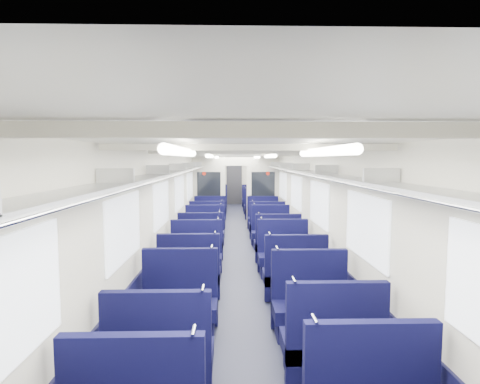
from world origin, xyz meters
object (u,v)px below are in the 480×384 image
(seat_9, at_px, (294,278))
(seat_22, at_px, (214,207))
(seat_12, at_px, (201,244))
(seat_5, at_px, (332,348))
(seat_11, at_px, (283,258))
(seat_6, at_px, (179,306))
(seat_21, at_px, (258,210))
(seat_20, at_px, (213,211))
(seat_24, at_px, (215,204))
(seat_23, at_px, (256,207))
(end_door, at_px, (234,184))
(seat_7, at_px, (311,308))
(bulkhead, at_px, (236,189))
(seat_26, at_px, (216,201))
(seat_10, at_px, (196,259))
(seat_16, at_px, (207,226))
(seat_14, at_px, (205,234))
(seat_25, at_px, (254,204))
(seat_18, at_px, (210,219))
(seat_27, at_px, (253,201))
(seat_13, at_px, (277,246))
(seat_8, at_px, (190,277))
(seat_19, at_px, (263,220))
(seat_4, at_px, (160,362))
(seat_17, at_px, (267,227))

(seat_9, bearing_deg, seat_22, 100.40)
(seat_22, bearing_deg, seat_12, -90.00)
(seat_5, bearing_deg, seat_11, 90.00)
(seat_6, height_order, seat_21, same)
(seat_12, xyz_separation_m, seat_21, (1.66, 5.50, 0.00))
(seat_20, distance_m, seat_24, 2.15)
(seat_23, bearing_deg, end_door, 102.85)
(end_door, relative_size, seat_7, 1.84)
(seat_11, distance_m, seat_12, 2.03)
(seat_9, bearing_deg, seat_5, -90.00)
(bulkhead, bearing_deg, seat_26, 99.64)
(seat_10, height_order, seat_16, same)
(seat_16, height_order, seat_21, same)
(seat_5, height_order, seat_14, same)
(seat_12, relative_size, seat_25, 1.00)
(seat_12, distance_m, seat_20, 5.44)
(seat_11, relative_size, seat_18, 1.00)
(seat_11, distance_m, seat_14, 2.83)
(seat_5, relative_size, seat_9, 1.00)
(seat_16, distance_m, seat_27, 6.76)
(seat_13, xyz_separation_m, seat_25, (0.00, 7.88, 0.00))
(seat_9, xyz_separation_m, seat_26, (-1.66, 11.25, 0.00))
(seat_27, bearing_deg, seat_24, -143.40)
(seat_8, distance_m, seat_14, 3.42)
(end_door, xyz_separation_m, bulkhead, (-0.00, -6.25, 0.23))
(seat_10, bearing_deg, seat_16, 90.00)
(seat_22, bearing_deg, seat_9, -79.60)
(seat_21, height_order, seat_25, same)
(seat_19, distance_m, seat_22, 3.65)
(seat_13, bearing_deg, seat_4, -109.83)
(seat_16, bearing_deg, seat_18, 90.00)
(bulkhead, relative_size, seat_17, 2.58)
(seat_27, bearing_deg, seat_16, -104.22)
(seat_17, xyz_separation_m, seat_19, (0.00, 1.23, 0.00))
(seat_27, bearing_deg, seat_17, -90.00)
(seat_19, height_order, seat_26, same)
(seat_6, distance_m, seat_11, 2.87)
(seat_18, xyz_separation_m, seat_20, (0.00, 2.00, 0.00))
(seat_6, relative_size, seat_22, 1.00)
(seat_11, xyz_separation_m, seat_27, (0.00, 10.00, 0.00))
(seat_8, distance_m, seat_20, 7.74)
(seat_16, height_order, seat_26, same)
(seat_4, distance_m, seat_19, 8.38)
(seat_19, bearing_deg, seat_22, 117.04)
(seat_24, bearing_deg, seat_20, -90.00)
(seat_7, relative_size, seat_26, 1.00)
(seat_17, height_order, seat_21, same)
(seat_18, xyz_separation_m, seat_24, (0.00, 4.15, 0.00))
(seat_14, bearing_deg, seat_21, 69.26)
(bulkhead, height_order, seat_24, bulkhead)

